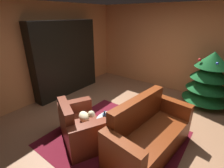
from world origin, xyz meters
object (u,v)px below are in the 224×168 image
object	(u,v)px
bottle_on_table	(105,118)
couch_red	(148,135)
bookshelf_unit	(69,59)
armchair_red	(80,127)
coffee_table	(113,122)
decorated_tree	(209,79)
book_stack_on_table	(114,118)

from	to	relation	value
bottle_on_table	couch_red	bearing A→B (deg)	25.67
bookshelf_unit	armchair_red	size ratio (longest dim) A/B	1.72
bookshelf_unit	couch_red	xyz separation A→B (m)	(3.01, -0.86, -0.69)
coffee_table	decorated_tree	xyz separation A→B (m)	(1.11, 2.56, 0.30)
book_stack_on_table	coffee_table	bearing A→B (deg)	-172.59
bookshelf_unit	book_stack_on_table	bearing A→B (deg)	-23.16
coffee_table	decorated_tree	bearing A→B (deg)	66.53
armchair_red	couch_red	distance (m)	1.23
decorated_tree	armchair_red	bearing A→B (deg)	-118.90
book_stack_on_table	bottle_on_table	distance (m)	0.19
armchair_red	bottle_on_table	bearing A→B (deg)	24.65
bookshelf_unit	couch_red	bearing A→B (deg)	-15.95
couch_red	coffee_table	size ratio (longest dim) A/B	2.84
couch_red	armchair_red	bearing A→B (deg)	-154.72
coffee_table	couch_red	bearing A→B (deg)	15.51
couch_red	decorated_tree	world-z (taller)	decorated_tree
bottle_on_table	decorated_tree	distance (m)	2.97
couch_red	coffee_table	world-z (taller)	couch_red
bookshelf_unit	bottle_on_table	size ratio (longest dim) A/B	8.71
bookshelf_unit	coffee_table	bearing A→B (deg)	-23.35
bookshelf_unit	couch_red	size ratio (longest dim) A/B	1.18
bookshelf_unit	bottle_on_table	xyz separation A→B (m)	(2.32, -1.19, -0.45)
bookshelf_unit	coffee_table	distance (m)	2.67
couch_red	decorated_tree	xyz separation A→B (m)	(0.49, 2.39, 0.39)
book_stack_on_table	bottle_on_table	world-z (taller)	bottle_on_table
coffee_table	book_stack_on_table	size ratio (longest dim) A/B	2.68
coffee_table	armchair_red	bearing A→B (deg)	-144.48
bookshelf_unit	coffee_table	size ratio (longest dim) A/B	3.35
couch_red	coffee_table	xyz separation A→B (m)	(-0.62, -0.17, 0.09)
armchair_red	couch_red	size ratio (longest dim) A/B	0.69
coffee_table	decorated_tree	size ratio (longest dim) A/B	0.44
armchair_red	coffee_table	xyz separation A→B (m)	(0.50, 0.36, 0.12)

